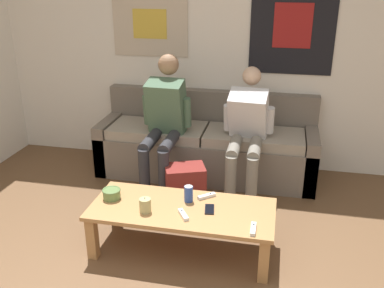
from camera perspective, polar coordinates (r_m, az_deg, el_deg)
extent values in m
cube|color=white|center=(4.43, 2.41, 13.19)|extent=(10.00, 0.05, 2.55)
cube|color=beige|center=(4.52, -5.64, 15.66)|extent=(0.79, 0.01, 0.65)
cube|color=gold|center=(4.51, -5.66, 15.65)|extent=(0.35, 0.01, 0.29)
cube|color=black|center=(4.31, 13.29, 15.11)|extent=(0.80, 0.01, 0.93)
cube|color=maroon|center=(4.31, 13.29, 15.10)|extent=(0.36, 0.01, 0.42)
cube|color=#70665B|center=(4.56, 2.51, 2.17)|extent=(2.18, 0.13, 0.82)
cube|color=#70665B|center=(4.33, 1.72, -1.84)|extent=(2.18, 0.54, 0.41)
cube|color=#70665B|center=(4.58, -11.03, -0.03)|extent=(0.12, 0.54, 0.53)
cube|color=#70665B|center=(4.26, 15.48, -2.21)|extent=(0.12, 0.54, 0.53)
cube|color=gray|center=(4.33, -4.56, 1.80)|extent=(0.95, 0.50, 0.10)
cube|color=gray|center=(4.18, 8.31, 0.83)|extent=(0.95, 0.50, 0.10)
cube|color=#B27F4C|center=(3.15, -1.34, -8.71)|extent=(1.34, 0.57, 0.03)
cube|color=#B27F4C|center=(3.60, -10.12, -8.17)|extent=(0.07, 0.07, 0.33)
cube|color=#B27F4C|center=(3.37, 10.01, -10.38)|extent=(0.07, 0.07, 0.33)
cube|color=#B27F4C|center=(3.25, -13.15, -12.09)|extent=(0.07, 0.07, 0.33)
cube|color=#B27F4C|center=(3.00, 9.57, -15.03)|extent=(0.07, 0.07, 0.33)
cylinder|color=#2D2D33|center=(3.93, -5.59, 0.38)|extent=(0.11, 0.41, 0.11)
cylinder|color=#2D2D33|center=(3.85, -6.37, -4.10)|extent=(0.10, 0.10, 0.49)
cube|color=#232328|center=(3.91, -6.54, -7.74)|extent=(0.11, 0.25, 0.05)
cylinder|color=#2D2D33|center=(3.88, -3.05, 0.17)|extent=(0.11, 0.41, 0.11)
cylinder|color=#2D2D33|center=(3.80, -3.78, -4.36)|extent=(0.10, 0.10, 0.49)
cube|color=#232328|center=(3.86, -3.97, -8.05)|extent=(0.11, 0.25, 0.05)
cube|color=#4C6B51|center=(4.06, -3.39, 4.94)|extent=(0.35, 0.35, 0.55)
sphere|color=#9E7556|center=(4.06, -3.16, 10.54)|extent=(0.20, 0.20, 0.20)
cylinder|color=#4C6B51|center=(4.13, -5.96, 4.55)|extent=(0.08, 0.11, 0.29)
cylinder|color=#4C6B51|center=(4.04, -0.69, 4.23)|extent=(0.08, 0.11, 0.29)
cylinder|color=gray|center=(3.79, 5.66, -0.49)|extent=(0.11, 0.40, 0.11)
cylinder|color=gray|center=(3.71, 5.15, -5.13)|extent=(0.10, 0.10, 0.49)
cube|color=#232328|center=(3.77, 4.89, -8.90)|extent=(0.11, 0.25, 0.05)
cylinder|color=gray|center=(3.77, 8.37, -0.71)|extent=(0.11, 0.40, 0.11)
cylinder|color=gray|center=(3.69, 7.93, -5.37)|extent=(0.10, 0.10, 0.49)
cube|color=#232328|center=(3.75, 7.65, -9.15)|extent=(0.11, 0.25, 0.05)
cube|color=silver|center=(3.98, 7.56, 3.86)|extent=(0.37, 0.41, 0.52)
sphere|color=beige|center=(4.03, 7.98, 8.98)|extent=(0.17, 0.17, 0.17)
cylinder|color=silver|center=(4.03, 4.80, 3.56)|extent=(0.08, 0.13, 0.27)
cylinder|color=silver|center=(4.00, 10.32, 3.14)|extent=(0.08, 0.13, 0.27)
cube|color=maroon|center=(3.79, -0.93, -5.68)|extent=(0.40, 0.35, 0.39)
cube|color=maroon|center=(3.74, -0.69, -7.61)|extent=(0.25, 0.16, 0.17)
cylinder|color=#607F47|center=(3.30, -10.67, -6.57)|extent=(0.13, 0.13, 0.07)
torus|color=#607F47|center=(3.28, -10.71, -6.07)|extent=(0.14, 0.14, 0.02)
cylinder|color=tan|center=(3.08, -6.26, -8.14)|extent=(0.08, 0.08, 0.10)
cylinder|color=black|center=(3.05, -6.31, -7.20)|extent=(0.00, 0.00, 0.01)
cylinder|color=#28479E|center=(3.19, -0.46, -6.66)|extent=(0.07, 0.07, 0.12)
cylinder|color=silver|center=(3.16, -0.47, -5.68)|extent=(0.06, 0.06, 0.00)
cube|color=white|center=(3.03, -1.17, -9.40)|extent=(0.11, 0.14, 0.02)
cylinder|color=#333842|center=(3.05, -1.38, -8.88)|extent=(0.01, 0.01, 0.00)
cube|color=white|center=(3.27, 1.97, -6.96)|extent=(0.13, 0.12, 0.02)
cylinder|color=#333842|center=(3.27, 2.47, -6.61)|extent=(0.01, 0.01, 0.00)
cube|color=white|center=(2.91, 8.16, -11.16)|extent=(0.04, 0.14, 0.02)
cylinder|color=#333842|center=(2.93, 8.22, -10.58)|extent=(0.01, 0.01, 0.00)
cube|color=black|center=(3.11, 2.35, -8.69)|extent=(0.09, 0.14, 0.01)
cube|color=black|center=(3.11, 2.35, -8.60)|extent=(0.08, 0.13, 0.00)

